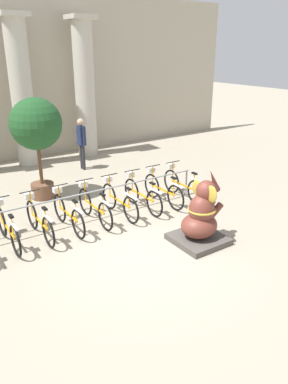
{
  "coord_description": "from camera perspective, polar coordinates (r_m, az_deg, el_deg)",
  "views": [
    {
      "loc": [
        -3.92,
        -5.9,
        4.1
      ],
      "look_at": [
        0.5,
        0.69,
        1.0
      ],
      "focal_mm": 35.0,
      "sensor_mm": 36.0,
      "label": 1
    }
  ],
  "objects": [
    {
      "name": "potted_tree",
      "position": [
        10.69,
        -16.09,
        9.31
      ],
      "size": [
        1.42,
        1.42,
        2.85
      ],
      "color": "brown",
      "rests_on": "ground_plane"
    },
    {
      "name": "bicycle_6",
      "position": [
        9.95,
        -0.34,
        -0.42
      ],
      "size": [
        0.48,
        1.8,
        0.98
      ],
      "color": "black",
      "rests_on": "ground_plane"
    },
    {
      "name": "column_right",
      "position": [
        14.98,
        -9.01,
        15.42
      ],
      "size": [
        0.95,
        0.95,
        5.16
      ],
      "color": "#BCB7A8",
      "rests_on": "ground_plane"
    },
    {
      "name": "ground_plane",
      "position": [
        8.18,
        -0.23,
        -8.74
      ],
      "size": [
        60.0,
        60.0,
        0.0
      ],
      "primitive_type": "plane",
      "color": "#9E937F"
    },
    {
      "name": "bicycle_4",
      "position": [
        9.33,
        -7.62,
        -2.16
      ],
      "size": [
        0.48,
        1.8,
        0.98
      ],
      "color": "black",
      "rests_on": "ground_plane"
    },
    {
      "name": "bicycle_7",
      "position": [
        10.35,
        2.84,
        0.42
      ],
      "size": [
        0.48,
        1.8,
        0.98
      ],
      "color": "black",
      "rests_on": "ground_plane"
    },
    {
      "name": "building_facade",
      "position": [
        15.06,
        -19.47,
        15.99
      ],
      "size": [
        20.0,
        0.2,
        6.0
      ],
      "color": "#B2A893",
      "rests_on": "ground_plane"
    },
    {
      "name": "bicycle_3",
      "position": [
        9.06,
        -11.54,
        -3.16
      ],
      "size": [
        0.48,
        1.8,
        0.98
      ],
      "color": "black",
      "rests_on": "ground_plane"
    },
    {
      "name": "column_middle",
      "position": [
        14.13,
        -18.16,
        14.32
      ],
      "size": [
        0.95,
        0.95,
        5.16
      ],
      "color": "#BCB7A8",
      "rests_on": "ground_plane"
    },
    {
      "name": "bicycle_5",
      "position": [
        9.62,
        -3.85,
        -1.27
      ],
      "size": [
        0.48,
        1.8,
        0.98
      ],
      "color": "black",
      "rests_on": "ground_plane"
    },
    {
      "name": "person_pedestrian",
      "position": [
        13.3,
        -9.51,
        7.98
      ],
      "size": [
        0.24,
        0.47,
        1.8
      ],
      "color": "#28282D",
      "rests_on": "ground_plane"
    },
    {
      "name": "bicycle_1",
      "position": [
        8.7,
        -20.09,
        -5.17
      ],
      "size": [
        0.48,
        1.8,
        0.98
      ],
      "color": "black",
      "rests_on": "ground_plane"
    },
    {
      "name": "bicycle_2",
      "position": [
        8.84,
        -15.7,
        -4.18
      ],
      "size": [
        0.48,
        1.8,
        0.98
      ],
      "color": "black",
      "rests_on": "ground_plane"
    },
    {
      "name": "elephant_statue",
      "position": [
        8.34,
        8.67,
        -3.99
      ],
      "size": [
        1.09,
        1.09,
        1.68
      ],
      "color": "#4C4742",
      "rests_on": "ground_plane"
    },
    {
      "name": "bicycle_8",
      "position": [
        10.75,
        5.89,
        1.14
      ],
      "size": [
        0.48,
        1.8,
        0.98
      ],
      "color": "black",
      "rests_on": "ground_plane"
    },
    {
      "name": "bike_rack",
      "position": [
        9.34,
        -8.01,
        -0.59
      ],
      "size": [
        6.22,
        0.05,
        0.77
      ],
      "color": "gray",
      "rests_on": "ground_plane"
    }
  ]
}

